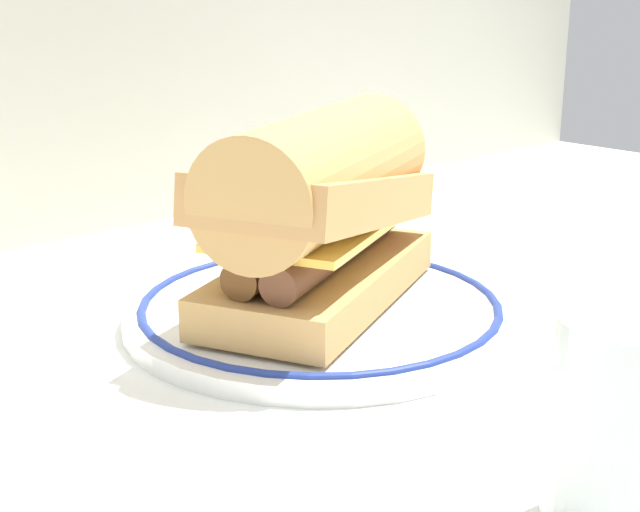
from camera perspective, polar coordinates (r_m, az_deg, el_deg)
The scene contains 4 objects.
ground_plane at distance 0.55m, azimuth 0.35°, elevation -5.89°, with size 1.50×1.50×0.00m, color white.
plate at distance 0.59m, azimuth -0.00°, elevation -3.43°, with size 0.26×0.26×0.01m.
sausage_sandwich at distance 0.57m, azimuth -0.00°, elevation 3.16°, with size 0.22×0.17×0.12m.
drinking_glass at distance 0.38m, azimuth 18.68°, elevation -11.12°, with size 0.06×0.06×0.09m.
Camera 1 is at (-0.34, -0.38, 0.21)m, focal length 50.56 mm.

